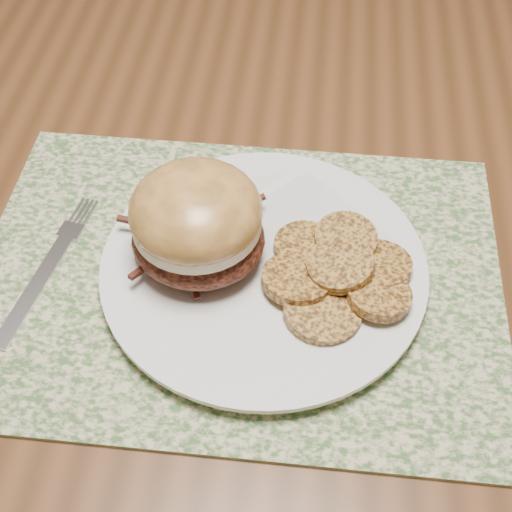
{
  "coord_description": "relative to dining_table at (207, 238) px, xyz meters",
  "views": [
    {
      "loc": [
        0.1,
        -0.49,
        1.23
      ],
      "look_at": [
        0.06,
        -0.12,
        0.79
      ],
      "focal_mm": 50.0,
      "sensor_mm": 36.0,
      "label": 1
    }
  ],
  "objects": [
    {
      "name": "pork_sandwich",
      "position": [
        0.02,
        -0.11,
        0.14
      ],
      "size": [
        0.13,
        0.13,
        0.08
      ],
      "rotation": [
        0.0,
        0.0,
        -0.25
      ],
      "color": "black",
      "rests_on": "dinner_plate"
    },
    {
      "name": "roasted_potatoes",
      "position": [
        0.13,
        -0.12,
        0.11
      ],
      "size": [
        0.14,
        0.14,
        0.03
      ],
      "color": "#A97731",
      "rests_on": "dinner_plate"
    },
    {
      "name": "fork",
      "position": [
        -0.12,
        -0.12,
        0.09
      ],
      "size": [
        0.05,
        0.17,
        0.0
      ],
      "rotation": [
        0.0,
        0.0,
        -0.18
      ],
      "color": "silver",
      "rests_on": "placemat"
    },
    {
      "name": "placemat",
      "position": [
        0.05,
        -0.11,
        0.08
      ],
      "size": [
        0.45,
        0.33,
        0.0
      ],
      "primitive_type": "cube",
      "color": "#416333",
      "rests_on": "dining_table"
    },
    {
      "name": "ground",
      "position": [
        0.0,
        0.0,
        -0.67
      ],
      "size": [
        3.5,
        3.5,
        0.0
      ],
      "primitive_type": "plane",
      "color": "#54321D",
      "rests_on": "ground"
    },
    {
      "name": "dining_table",
      "position": [
        0.0,
        0.0,
        0.0
      ],
      "size": [
        1.5,
        0.9,
        0.75
      ],
      "color": "brown",
      "rests_on": "ground"
    },
    {
      "name": "dinner_plate",
      "position": [
        0.07,
        -0.11,
        0.09
      ],
      "size": [
        0.26,
        0.26,
        0.02
      ],
      "primitive_type": "cylinder",
      "color": "white",
      "rests_on": "placemat"
    }
  ]
}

